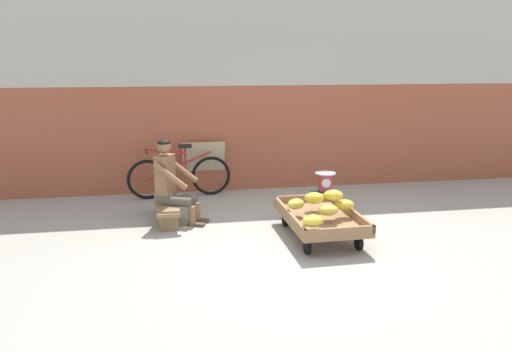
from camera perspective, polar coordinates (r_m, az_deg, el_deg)
name	(u,v)px	position (r m, az deg, el deg)	size (l,w,h in m)	color
ground_plane	(298,253)	(5.95, 4.73, -8.60)	(80.00, 80.00, 0.00)	#A39E93
back_wall	(253,93)	(8.60, -0.30, 9.35)	(16.00, 0.30, 3.26)	#A35138
banana_cart	(320,219)	(6.40, 7.19, -4.80)	(0.88, 1.46, 0.36)	#8E6B47
banana_pile	(321,204)	(6.23, 7.27, -3.17)	(0.86, 1.08, 0.26)	gold
low_bench	(167,208)	(7.06, -10.03, -3.52)	(0.37, 1.12, 0.27)	olive
vendor_seated	(172,182)	(6.93, -9.48, -0.65)	(0.74, 0.62, 1.14)	brown
plastic_crate	(324,202)	(7.44, 7.71, -2.95)	(0.36, 0.28, 0.30)	#19847F
weighing_scale	(325,182)	(7.36, 7.79, -0.69)	(0.30, 0.30, 0.29)	#28282D
bicycle_near_left	(179,176)	(8.23, -8.61, 0.04)	(1.66, 0.48, 0.86)	black
sign_board	(204,166)	(8.51, -5.91, 1.08)	(0.70, 0.30, 0.86)	#C6B289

